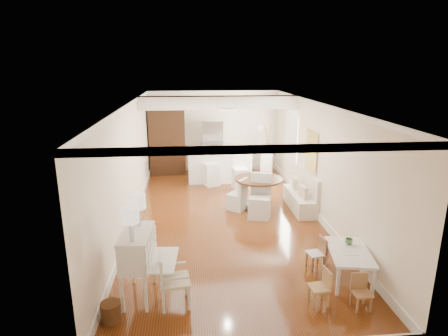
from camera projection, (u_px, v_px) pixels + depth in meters
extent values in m
plane|color=brown|center=(226.00, 219.00, 9.17)|extent=(9.00, 9.00, 0.00)
cube|color=white|center=(226.00, 104.00, 8.42)|extent=(4.50, 9.00, 0.04)
cube|color=#F0E1CB|center=(214.00, 131.00, 13.11)|extent=(4.50, 0.04, 2.80)
cube|color=#F0E1CB|center=(262.00, 260.00, 4.48)|extent=(4.50, 0.04, 2.80)
cube|color=#F0E1CB|center=(129.00, 166.00, 8.60)|extent=(0.04, 9.00, 2.80)
cube|color=#F0E1CB|center=(319.00, 162.00, 8.99)|extent=(0.04, 9.00, 2.80)
cube|color=white|center=(219.00, 103.00, 10.58)|extent=(4.50, 0.45, 0.36)
cube|color=tan|center=(311.00, 151.00, 9.43)|extent=(0.04, 0.84, 1.04)
cube|color=white|center=(292.00, 137.00, 11.26)|extent=(0.04, 1.10, 1.40)
cylinder|color=#381E11|center=(179.00, 119.00, 12.87)|extent=(0.30, 0.03, 0.30)
cylinder|color=white|center=(228.00, 109.00, 7.96)|extent=(0.36, 0.36, 0.08)
cube|color=white|center=(138.00, 265.00, 5.96)|extent=(0.95, 0.97, 1.14)
cube|color=silver|center=(175.00, 279.00, 5.80)|extent=(0.55, 0.55, 0.87)
cylinder|color=#57351B|center=(111.00, 312.00, 5.49)|extent=(0.36, 0.36, 0.29)
cube|color=white|center=(348.00, 265.00, 6.52)|extent=(0.85, 1.21, 0.55)
cube|color=#AF854F|center=(319.00, 287.00, 5.85)|extent=(0.31, 0.31, 0.60)
cube|color=#976544|center=(316.00, 253.00, 6.88)|extent=(0.34, 0.34, 0.61)
cube|color=#9E6F48|center=(362.00, 292.00, 5.73)|extent=(0.28, 0.28, 0.57)
cube|color=silver|center=(300.00, 191.00, 9.69)|extent=(0.52, 1.60, 0.98)
cylinder|color=#4A2A18|center=(258.00, 194.00, 9.73)|extent=(1.35, 1.35, 0.84)
cube|color=silver|center=(260.00, 197.00, 9.15)|extent=(0.64, 0.66, 1.08)
cube|color=silver|center=(237.00, 194.00, 9.68)|extent=(0.58, 0.58, 0.86)
cube|color=white|center=(220.00, 166.00, 12.02)|extent=(2.05, 0.65, 1.03)
cube|color=white|center=(211.00, 168.00, 11.63)|extent=(0.58, 0.58, 1.13)
cube|color=white|center=(240.00, 173.00, 11.27)|extent=(0.48, 0.48, 1.02)
cube|color=#381E11|center=(167.00, 141.00, 12.73)|extent=(1.20, 0.60, 2.30)
imported|color=silver|center=(223.00, 147.00, 12.94)|extent=(0.75, 0.65, 1.80)
cube|color=beige|center=(267.00, 165.00, 12.63)|extent=(0.58, 0.88, 0.78)
imported|color=#538A50|center=(349.00, 241.00, 6.68)|extent=(0.14, 0.14, 0.11)
imported|color=white|center=(266.00, 151.00, 12.49)|extent=(0.26, 0.26, 0.21)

